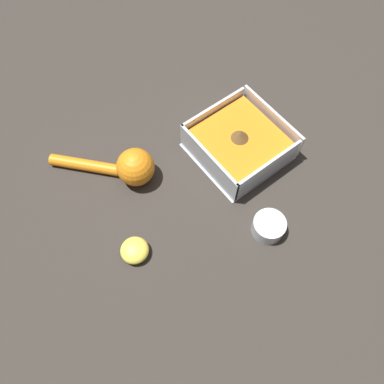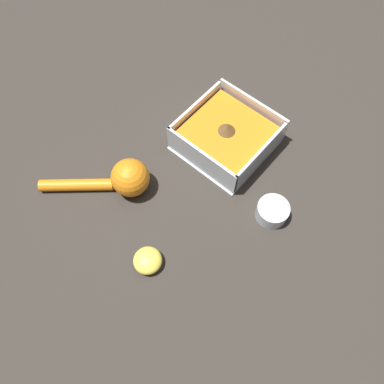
{
  "view_description": "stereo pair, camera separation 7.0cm",
  "coord_description": "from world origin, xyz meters",
  "px_view_note": "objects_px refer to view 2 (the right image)",
  "views": [
    {
      "loc": [
        0.29,
        -0.36,
        0.7
      ],
      "look_at": [
        0.01,
        -0.15,
        0.04
      ],
      "focal_mm": 35.0,
      "sensor_mm": 36.0,
      "label": 1
    },
    {
      "loc": [
        0.24,
        -0.41,
        0.7
      ],
      "look_at": [
        0.01,
        -0.15,
        0.04
      ],
      "focal_mm": 35.0,
      "sensor_mm": 36.0,
      "label": 2
    }
  ],
  "objects_px": {
    "square_dish": "(227,136)",
    "spice_bowl": "(272,212)",
    "lemon_half": "(148,261)",
    "lemon_squeezer": "(121,179)"
  },
  "relations": [
    {
      "from": "square_dish",
      "to": "spice_bowl",
      "type": "relative_size",
      "value": 2.84
    },
    {
      "from": "square_dish",
      "to": "spice_bowl",
      "type": "xyz_separation_m",
      "value": [
        0.18,
        -0.08,
        -0.01
      ]
    },
    {
      "from": "spice_bowl",
      "to": "lemon_half",
      "type": "relative_size",
      "value": 1.17
    },
    {
      "from": "square_dish",
      "to": "lemon_half",
      "type": "distance_m",
      "value": 0.32
    },
    {
      "from": "square_dish",
      "to": "lemon_squeezer",
      "type": "relative_size",
      "value": 0.96
    },
    {
      "from": "lemon_squeezer",
      "to": "square_dish",
      "type": "bearing_deg",
      "value": 25.51
    },
    {
      "from": "square_dish",
      "to": "lemon_half",
      "type": "height_order",
      "value": "square_dish"
    },
    {
      "from": "square_dish",
      "to": "lemon_squeezer",
      "type": "xyz_separation_m",
      "value": [
        -0.09,
        -0.23,
        0.01
      ]
    },
    {
      "from": "square_dish",
      "to": "lemon_squeezer",
      "type": "height_order",
      "value": "lemon_squeezer"
    },
    {
      "from": "square_dish",
      "to": "lemon_half",
      "type": "relative_size",
      "value": 3.33
    }
  ]
}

